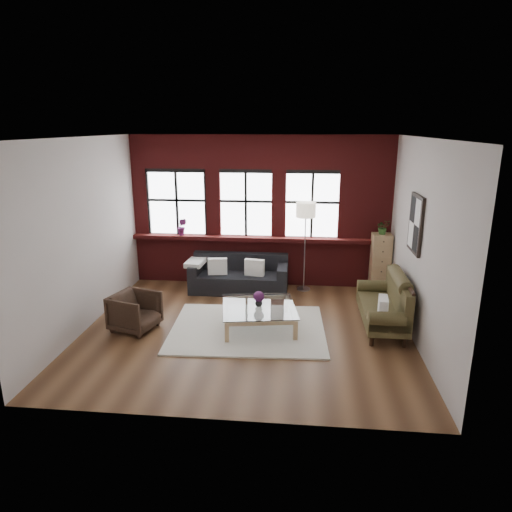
# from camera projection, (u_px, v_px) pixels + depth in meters

# --- Properties ---
(floor) EXTENTS (5.50, 5.50, 0.00)m
(floor) POSITION_uv_depth(u_px,v_px,m) (247.00, 330.00, 7.82)
(floor) COLOR #4C2F1C
(floor) RESTS_ON ground
(ceiling) EXTENTS (5.50, 5.50, 0.00)m
(ceiling) POSITION_uv_depth(u_px,v_px,m) (246.00, 137.00, 6.94)
(ceiling) COLOR white
(ceiling) RESTS_ON ground
(wall_back) EXTENTS (5.50, 0.00, 5.50)m
(wall_back) POSITION_uv_depth(u_px,v_px,m) (260.00, 211.00, 9.77)
(wall_back) COLOR #BAB2AD
(wall_back) RESTS_ON ground
(wall_front) EXTENTS (5.50, 0.00, 5.50)m
(wall_front) POSITION_uv_depth(u_px,v_px,m) (219.00, 294.00, 4.99)
(wall_front) COLOR #BAB2AD
(wall_front) RESTS_ON ground
(wall_left) EXTENTS (0.00, 5.00, 5.00)m
(wall_left) POSITION_uv_depth(u_px,v_px,m) (84.00, 235.00, 7.64)
(wall_left) COLOR #BAB2AD
(wall_left) RESTS_ON ground
(wall_right) EXTENTS (0.00, 5.00, 5.00)m
(wall_right) POSITION_uv_depth(u_px,v_px,m) (421.00, 244.00, 7.12)
(wall_right) COLOR #BAB2AD
(wall_right) RESTS_ON ground
(brick_backwall) EXTENTS (5.50, 0.12, 3.20)m
(brick_backwall) POSITION_uv_depth(u_px,v_px,m) (260.00, 212.00, 9.71)
(brick_backwall) COLOR maroon
(brick_backwall) RESTS_ON floor
(sill_ledge) EXTENTS (5.50, 0.30, 0.08)m
(sill_ledge) POSITION_uv_depth(u_px,v_px,m) (259.00, 238.00, 9.78)
(sill_ledge) COLOR maroon
(sill_ledge) RESTS_ON brick_backwall
(window_left) EXTENTS (1.38, 0.10, 1.50)m
(window_left) POSITION_uv_depth(u_px,v_px,m) (177.00, 203.00, 9.86)
(window_left) COLOR black
(window_left) RESTS_ON brick_backwall
(window_mid) EXTENTS (1.38, 0.10, 1.50)m
(window_mid) POSITION_uv_depth(u_px,v_px,m) (246.00, 205.00, 9.71)
(window_mid) COLOR black
(window_mid) RESTS_ON brick_backwall
(window_right) EXTENTS (1.38, 0.10, 1.50)m
(window_right) POSITION_uv_depth(u_px,v_px,m) (312.00, 206.00, 9.58)
(window_right) COLOR black
(window_right) RESTS_ON brick_backwall
(wall_poster) EXTENTS (0.05, 0.74, 0.94)m
(wall_poster) POSITION_uv_depth(u_px,v_px,m) (416.00, 224.00, 7.34)
(wall_poster) COLOR black
(wall_poster) RESTS_ON wall_right
(shag_rug) EXTENTS (2.70, 2.17, 0.03)m
(shag_rug) POSITION_uv_depth(u_px,v_px,m) (248.00, 328.00, 7.84)
(shag_rug) COLOR silver
(shag_rug) RESTS_ON floor
(dark_sofa) EXTENTS (2.03, 0.82, 0.73)m
(dark_sofa) POSITION_uv_depth(u_px,v_px,m) (239.00, 274.00, 9.58)
(dark_sofa) COLOR black
(dark_sofa) RESTS_ON floor
(pillow_a) EXTENTS (0.42, 0.20, 0.34)m
(pillow_a) POSITION_uv_depth(u_px,v_px,m) (218.00, 266.00, 9.47)
(pillow_a) COLOR white
(pillow_a) RESTS_ON dark_sofa
(pillow_b) EXTENTS (0.42, 0.20, 0.34)m
(pillow_b) POSITION_uv_depth(u_px,v_px,m) (255.00, 267.00, 9.40)
(pillow_b) COLOR white
(pillow_b) RESTS_ON dark_sofa
(vintage_settee) EXTENTS (0.76, 1.72, 0.92)m
(vintage_settee) POSITION_uv_depth(u_px,v_px,m) (382.00, 302.00, 7.81)
(vintage_settee) COLOR #413A1E
(vintage_settee) RESTS_ON floor
(pillow_settee) EXTENTS (0.18, 0.39, 0.34)m
(pillow_settee) POSITION_uv_depth(u_px,v_px,m) (383.00, 308.00, 7.29)
(pillow_settee) COLOR white
(pillow_settee) RESTS_ON vintage_settee
(armchair) EXTENTS (0.88, 0.86, 0.65)m
(armchair) POSITION_uv_depth(u_px,v_px,m) (135.00, 312.00, 7.76)
(armchair) COLOR black
(armchair) RESTS_ON floor
(coffee_table) EXTENTS (1.41, 1.41, 0.41)m
(coffee_table) POSITION_uv_depth(u_px,v_px,m) (259.00, 317.00, 7.86)
(coffee_table) COLOR tan
(coffee_table) RESTS_ON shag_rug
(vase) EXTENTS (0.16, 0.16, 0.14)m
(vase) POSITION_uv_depth(u_px,v_px,m) (259.00, 302.00, 7.79)
(vase) COLOR #B2B2B2
(vase) RESTS_ON coffee_table
(flowers) EXTENTS (0.19, 0.19, 0.19)m
(flowers) POSITION_uv_depth(u_px,v_px,m) (259.00, 297.00, 7.76)
(flowers) COLOR #5B1F57
(flowers) RESTS_ON vase
(drawer_chest) EXTENTS (0.39, 0.39, 1.25)m
(drawer_chest) POSITION_uv_depth(u_px,v_px,m) (380.00, 264.00, 9.41)
(drawer_chest) COLOR tan
(drawer_chest) RESTS_ON floor
(potted_plant_top) EXTENTS (0.32, 0.29, 0.30)m
(potted_plant_top) POSITION_uv_depth(u_px,v_px,m) (383.00, 227.00, 9.20)
(potted_plant_top) COLOR #2D5923
(potted_plant_top) RESTS_ON drawer_chest
(floor_lamp) EXTENTS (0.40, 0.40, 2.02)m
(floor_lamp) POSITION_uv_depth(u_px,v_px,m) (305.00, 244.00, 9.47)
(floor_lamp) COLOR #A5A5A8
(floor_lamp) RESTS_ON floor
(sill_plant) EXTENTS (0.21, 0.17, 0.38)m
(sill_plant) POSITION_uv_depth(u_px,v_px,m) (182.00, 227.00, 9.85)
(sill_plant) COLOR #5B1F57
(sill_plant) RESTS_ON sill_ledge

